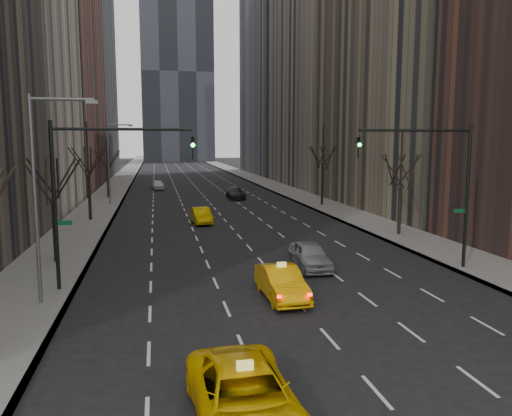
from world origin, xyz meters
TOP-DOWN VIEW (x-y plane):
  - ground at (0.00, 0.00)m, footprint 400.00×400.00m
  - sidewalk_left at (-12.25, 70.00)m, footprint 4.50×320.00m
  - sidewalk_right at (12.25, 70.00)m, footprint 4.50×320.00m
  - bld_left_far at (-21.50, 66.00)m, footprint 14.00×28.00m
  - bld_left_deep at (-21.50, 96.00)m, footprint 14.00×30.00m
  - bld_right_far at (21.50, 64.00)m, footprint 14.00×28.00m
  - bld_right_deep at (21.50, 95.00)m, footprint 14.00×30.00m
  - tree_lw_b at (-12.00, 18.00)m, footprint 3.36×3.50m
  - tree_lw_c at (-12.00, 34.00)m, footprint 3.36×3.50m
  - tree_lw_d at (-12.00, 52.00)m, footprint 3.36×3.50m
  - tree_rw_b at (12.00, 22.00)m, footprint 3.36×3.50m
  - tree_rw_c at (12.00, 40.00)m, footprint 3.36×3.50m
  - traffic_mast_left at (-9.11, 12.00)m, footprint 6.69×0.39m
  - traffic_mast_right at (9.11, 12.00)m, footprint 6.69×0.39m
  - streetlight_near at (-10.84, 10.00)m, footprint 2.83×0.22m
  - streetlight_far at (-10.84, 45.00)m, footprint 2.83×0.22m
  - taxi_suv at (-4.04, -1.01)m, footprint 2.75×5.63m
  - taxi_sedan at (-0.57, 8.92)m, footprint 1.71×4.56m
  - silver_sedan_ahead at (2.36, 13.89)m, footprint 1.93×4.50m
  - far_taxi at (-2.29, 30.75)m, footprint 1.74×4.33m
  - far_suv_grey at (3.66, 48.82)m, footprint 2.05×4.96m
  - far_car_white at (-5.85, 62.34)m, footprint 2.10×4.29m

SIDE VIEW (x-z plane):
  - ground at x=0.00m, z-range 0.00..0.00m
  - sidewalk_left at x=-12.25m, z-range 0.00..0.15m
  - sidewalk_right at x=12.25m, z-range 0.00..0.15m
  - far_taxi at x=-2.29m, z-range 0.00..1.40m
  - far_car_white at x=-5.85m, z-range 0.00..1.41m
  - far_suv_grey at x=3.66m, z-range 0.00..1.44m
  - taxi_sedan at x=-0.57m, z-range 0.00..1.49m
  - silver_sedan_ahead at x=2.36m, z-range 0.00..1.51m
  - taxi_suv at x=-4.04m, z-range 0.00..1.54m
  - tree_lw_d at x=-12.00m, z-range -0.12..7.24m
  - tree_lw_b at x=-12.00m, z-range -0.19..7.63m
  - tree_rw_b at x=12.00m, z-range -0.19..7.63m
  - tree_lw_c at x=-12.00m, z-range -0.33..8.41m
  - tree_rw_c at x=12.00m, z-range -0.33..8.41m
  - traffic_mast_left at x=-9.11m, z-range 1.49..9.49m
  - traffic_mast_right at x=9.11m, z-range 1.49..9.49m
  - streetlight_near at x=-10.84m, z-range 1.12..10.12m
  - streetlight_far at x=-10.84m, z-range 1.12..10.12m
  - bld_left_far at x=-21.50m, z-range 0.00..44.00m
  - bld_right_far at x=21.50m, z-range 0.00..50.00m
  - bld_right_deep at x=21.50m, z-range 0.00..58.00m
  - bld_left_deep at x=-21.50m, z-range 0.00..60.00m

